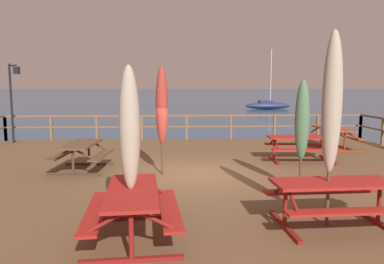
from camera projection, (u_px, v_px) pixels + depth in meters
name	position (u px, v px, depth m)	size (l,w,h in m)	color
ground_plane	(194.00, 201.00, 10.12)	(600.00, 600.00, 0.00)	navy
wooden_deck	(194.00, 187.00, 10.08)	(15.61, 12.91, 0.75)	brown
railing_waterside_far	(187.00, 122.00, 16.19)	(15.41, 0.10, 1.09)	brown
picnic_table_back_right	(333.00, 193.00, 6.24)	(2.06, 1.51, 0.78)	maroon
picnic_table_mid_centre	(333.00, 133.00, 14.08)	(1.56, 2.23, 0.78)	#993819
picnic_table_front_right	(133.00, 203.00, 5.75)	(1.56, 2.11, 0.78)	maroon
picnic_table_back_left	(81.00, 151.00, 10.34)	(1.50, 1.88, 0.78)	brown
picnic_table_mid_right	(302.00, 143.00, 11.72)	(2.12, 1.49, 0.78)	maroon
patio_umbrella_tall_mid_right	(332.00, 103.00, 6.09)	(0.32, 0.32, 3.22)	#4C3828
patio_umbrella_tall_front	(162.00, 106.00, 9.72)	(0.32, 0.32, 2.83)	#4C3828
patio_umbrella_short_front	(130.00, 129.00, 5.68)	(0.32, 0.32, 2.64)	#4C3828
patio_umbrella_short_back	(302.00, 120.00, 8.32)	(0.32, 0.32, 2.48)	#4C3828
lamp_post_hooked	(13.00, 91.00, 15.05)	(0.57, 0.50, 3.20)	black
sailboat_distant	(268.00, 105.00, 49.05)	(6.07, 1.96, 7.72)	navy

